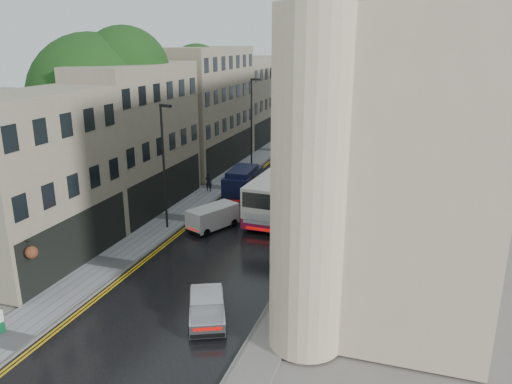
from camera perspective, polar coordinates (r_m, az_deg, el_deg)
The scene contains 15 objects.
road at distance 43.13m, azimuth 2.71°, elevation -0.26°, with size 9.00×85.00×0.02m, color black.
left_sidewalk at distance 44.94m, azimuth -4.50°, elevation 0.49°, with size 2.70×85.00×0.12m, color gray.
right_sidewalk at distance 42.08m, azimuth 9.81°, elevation -0.87°, with size 1.80×85.00×0.12m, color slate.
old_shop_row at distance 47.34m, azimuth -7.57°, elevation 8.62°, with size 4.50×56.00×12.00m, color gray, non-canonical shape.
modern_block at distance 38.67m, azimuth 17.25°, elevation 7.61°, with size 8.00×40.00×14.00m, color beige, non-canonical shape.
tree_near at distance 40.22m, azimuth -17.79°, elevation 7.83°, with size 10.56×10.56×13.89m, color black, non-canonical shape.
tree_far at distance 51.18m, azimuth -8.95°, elevation 9.45°, with size 9.24×9.24×12.46m, color black, non-canonical shape.
cream_bus at distance 36.32m, azimuth -0.07°, elevation -0.91°, with size 2.70×11.86×3.23m, color white, non-canonical shape.
white_lorry at distance 45.78m, azimuth 6.31°, elevation 3.60°, with size 2.56×8.54×4.48m, color silver, non-canonical shape.
silver_hatchback at distance 23.27m, azimuth -7.48°, elevation -14.56°, with size 1.61×3.69×1.38m, color #9E9FA3, non-canonical shape.
white_van at distance 34.94m, azimuth -7.34°, elevation -3.14°, with size 1.60×3.73×1.69m, color silver, non-canonical shape.
navy_van at distance 40.32m, azimuth -3.54°, elevation 0.51°, with size 2.13×5.33×2.72m, color black, non-canonical shape.
pedestrian at distance 43.61m, azimuth -5.43°, elevation 1.15°, with size 0.60×0.39×1.64m, color black.
lamp_post_near at distance 34.61m, azimuth -10.47°, elevation 2.71°, with size 0.97×0.22×8.62m, color black, non-canonical shape.
lamp_post_far at distance 51.85m, azimuth -0.52°, elevation 7.90°, with size 1.00×0.22×8.91m, color black, non-canonical shape.
Camera 1 is at (10.83, -12.22, 12.88)m, focal length 35.00 mm.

